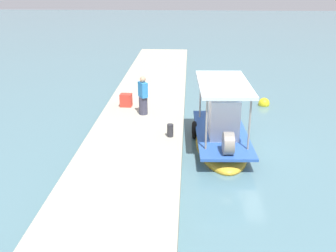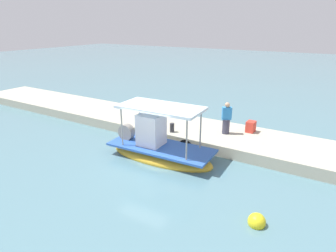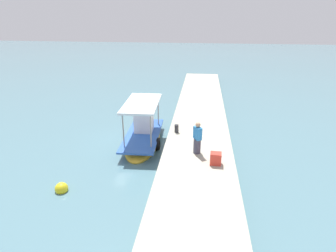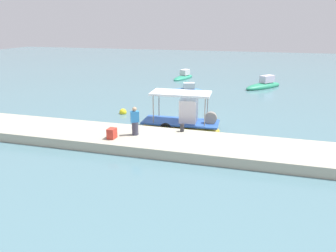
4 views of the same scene
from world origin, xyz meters
name	(u,v)px [view 1 (image 1 of 4)]	position (x,y,z in m)	size (l,w,h in m)	color
ground_plane	(235,148)	(0.00, 0.00, 0.00)	(120.00, 120.00, 0.00)	slate
dock_quay	(136,139)	(0.00, -3.84, 0.28)	(36.00, 3.64, 0.56)	#B2AE99
main_fishing_boat	(221,135)	(-0.08, -0.54, 0.47)	(5.29, 2.21, 2.89)	gold
fisherman_near_bollard	(143,97)	(-2.15, -3.79, 1.32)	(0.54, 0.51, 1.68)	#3E3E51
mooring_bollard	(170,130)	(0.36, -2.50, 0.81)	(0.24, 0.24, 0.49)	#2D2D33
cargo_crate	(126,100)	(-3.20, -4.70, 0.86)	(0.52, 0.42, 0.59)	red
marker_buoy	(264,103)	(-5.42, 2.00, 0.11)	(0.57, 0.57, 0.57)	yellow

